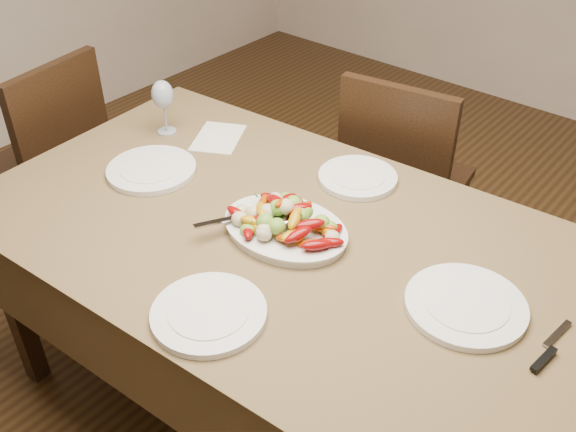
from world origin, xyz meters
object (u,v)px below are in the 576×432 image
Objects in this scene: serving_platter at (285,231)px; chair_far at (407,181)px; chair_left at (40,166)px; plate_left at (152,170)px; plate_far at (358,178)px; plate_near at (209,314)px; dining_table at (288,330)px; wine_glass at (164,106)px; plate_right at (466,305)px.

chair_far is at bearing 96.02° from serving_platter.
chair_far is 1.48m from chair_left.
plate_left is at bearing -177.15° from serving_platter.
plate_far and plate_near have the same top height.
serving_platter reaches higher than plate_near.
chair_far is 1.02m from plate_left.
plate_left reaches higher than dining_table.
wine_glass is at bearing 128.07° from plate_left.
plate_near is (1.36, -0.34, 0.29)m from chair_left.
plate_left is (-0.53, -0.03, -0.00)m from serving_platter.
wine_glass is at bearing 174.05° from plate_right.
plate_right is (1.81, 0.07, 0.29)m from chair_left.
plate_right is 1.19× the size of plate_far.
dining_table is 0.65m from plate_right.
chair_left is at bearing -177.73° from plate_right.
plate_near is at bearing -84.34° from plate_far.
plate_right is (1.05, 0.08, 0.00)m from plate_left.
plate_near is at bearing -35.40° from wine_glass.
serving_platter is 1.29× the size of plate_near.
wine_glass is (-0.76, 0.54, 0.09)m from plate_near.
serving_platter is at bearing 81.22° from chair_left.
chair_left is at bearing 165.79° from plate_near.
plate_far is at bearing 90.63° from serving_platter.
chair_far is 3.43× the size of plate_near.
chair_far is at bearing 97.38° from plate_near.
plate_far is 0.89× the size of plate_near.
chair_far reaches higher than dining_table.
serving_platter reaches higher than dining_table.
serving_platter is at bearing -89.37° from plate_far.
plate_far is (-0.52, 0.30, 0.00)m from plate_right.
plate_right is (0.52, 0.05, -0.00)m from serving_platter.
chair_left is 3.25× the size of plate_right.
chair_left is (-1.30, -0.02, 0.10)m from dining_table.
wine_glass is (-0.16, 0.21, 0.09)m from plate_left.
chair_far is 3.86× the size of plate_far.
chair_left is 3.86× the size of plate_far.
chair_far is at bearing 116.26° from chair_left.
chair_left is at bearing -161.51° from wine_glass.
plate_near is at bearing -137.52° from plate_right.
chair_far is 0.58m from plate_far.
plate_far is (-0.00, 0.36, -0.00)m from serving_platter.
chair_far is at bearing 99.84° from plate_far.
chair_far is at bearing 127.55° from plate_right.
serving_platter is 1.22× the size of plate_right.
serving_platter reaches higher than plate_left.
dining_table is at bearing 99.51° from plate_near.
plate_right is at bearing 82.73° from chair_left.
chair_far and chair_left have the same top height.
plate_far is (0.53, 0.38, 0.00)m from plate_left.
dining_table is at bearing 40.84° from serving_platter.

